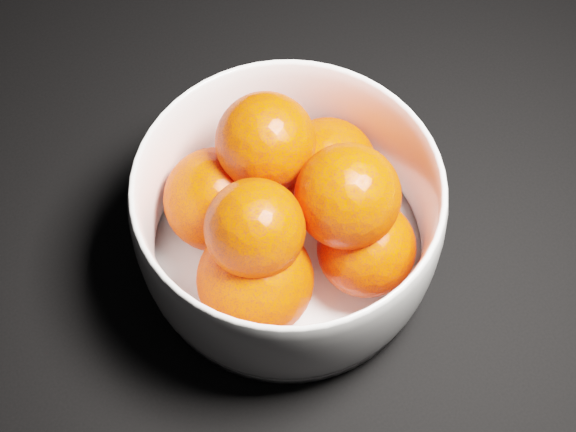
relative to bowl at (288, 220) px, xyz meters
name	(u,v)px	position (x,y,z in m)	size (l,w,h in m)	color
bowl	(288,220)	(0.00, 0.00, 0.00)	(0.22, 0.22, 0.11)	white
orange_pile	(287,211)	(0.00, 0.00, 0.01)	(0.17, 0.16, 0.12)	#FF2E00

